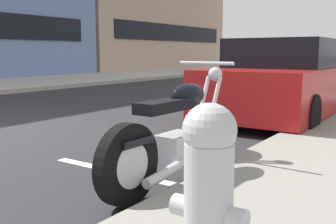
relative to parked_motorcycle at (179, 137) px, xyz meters
name	(u,v)px	position (x,y,z in m)	size (l,w,h in m)	color
sidewalk_far_curb	(122,76)	(11.89, 11.06, -0.37)	(120.00, 5.00, 0.14)	#ADA89E
parking_stall_stripe	(135,176)	(-0.11, 0.45, -0.44)	(0.12, 2.20, 0.01)	silver
parked_motorcycle	(179,137)	(0.00, 0.00, 0.00)	(2.09, 0.62, 1.14)	black
parked_car_near_corner	(285,81)	(4.33, 0.40, 0.25)	(4.40, 1.90, 1.47)	#AD1919
fire_hydrant	(209,195)	(-1.58, -1.18, 0.16)	(0.24, 0.36, 0.87)	#B7B7BC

